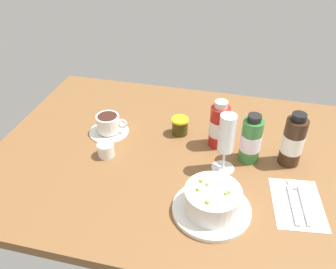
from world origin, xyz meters
TOP-DOWN VIEW (x-y plane):
  - ground_plane at (0.00, 0.00)cm, footprint 110.00×84.00cm
  - porridge_bowl at (16.23, -20.90)cm, footprint 20.29×20.29cm
  - cutlery_setting at (38.03, -12.70)cm, footprint 15.02×19.77cm
  - coffee_cup at (-22.23, 5.82)cm, footprint 13.30×13.28cm
  - creamer_jug at (-18.56, -6.09)cm, footprint 5.10×6.13cm
  - wine_glass at (17.23, -3.54)cm, footprint 6.71×6.71cm
  - jam_jar at (1.12, 10.90)cm, footprint 5.52×5.52cm
  - sauce_bottle_brown at (36.01, 4.01)cm, footprint 6.37×6.37cm
  - sauce_bottle_red at (14.17, 7.78)cm, footprint 6.16×6.16cm
  - sauce_bottle_green at (24.17, 2.55)cm, footprint 6.21×6.21cm

SIDE VIEW (x-z plane):
  - ground_plane at x=0.00cm, z-range -3.00..0.00cm
  - cutlery_setting at x=38.03cm, z-range -0.20..0.70cm
  - creamer_jug at x=-18.56cm, z-range -0.26..4.77cm
  - coffee_cup at x=-22.23cm, z-range -0.31..6.17cm
  - jam_jar at x=1.12cm, z-range 0.03..5.85cm
  - porridge_bowl at x=16.23cm, z-range -0.38..7.77cm
  - sauce_bottle_red at x=14.17cm, z-range -0.76..15.21cm
  - sauce_bottle_green at x=24.17cm, z-range -0.70..15.17cm
  - sauce_bottle_brown at x=36.01cm, z-range -0.76..16.42cm
  - wine_glass at x=17.23cm, z-range 2.28..20.83cm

